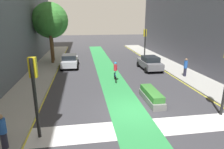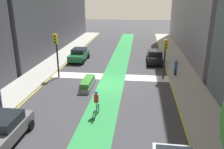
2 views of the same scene
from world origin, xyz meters
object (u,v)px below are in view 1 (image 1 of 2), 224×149
pedestrian_sidewalk_left_a (3,131)px  street_tree_near (49,23)px  pedestrian_sidewalk_right_a (185,67)px  traffic_signal_near_left (34,83)px  traffic_signal_far_right (145,39)px  median_planter (152,96)px  car_silver_left_far (70,61)px  car_grey_right_far (150,63)px  street_tree_far (50,20)px  cyclist_in_lane (115,71)px

pedestrian_sidewalk_left_a → street_tree_near: size_ratio=0.25×
pedestrian_sidewalk_right_a → street_tree_near: bearing=148.8°
traffic_signal_near_left → traffic_signal_far_right: traffic_signal_far_right is taller
traffic_signal_near_left → median_planter: 8.03m
pedestrian_sidewalk_right_a → traffic_signal_near_left: bearing=-146.2°
car_silver_left_far → pedestrian_sidewalk_left_a: bearing=-97.5°
car_grey_right_far → street_tree_far: street_tree_far is taller
car_grey_right_far → cyclist_in_lane: cyclist_in_lane is taller
traffic_signal_far_right → traffic_signal_near_left: bearing=-123.5°
traffic_signal_near_left → pedestrian_sidewalk_left_a: (-1.28, -1.00, -1.83)m
car_grey_right_far → cyclist_in_lane: (-4.63, -3.63, 0.17)m
cyclist_in_lane → pedestrian_sidewalk_left_a: bearing=-125.5°
pedestrian_sidewalk_left_a → street_tree_near: 18.11m
traffic_signal_far_right → cyclist_in_lane: 9.68m
median_planter → street_tree_far: bearing=120.1°
traffic_signal_far_right → street_tree_near: bearing=177.0°
cyclist_in_lane → street_tree_far: bearing=124.9°
car_silver_left_far → pedestrian_sidewalk_right_a: (11.54, -6.14, 0.27)m
cyclist_in_lane → pedestrian_sidewalk_right_a: bearing=0.6°
traffic_signal_near_left → car_grey_right_far: size_ratio=0.95×
traffic_signal_far_right → pedestrian_sidewalk_right_a: bearing=-77.5°
street_tree_near → street_tree_far: (-0.09, 1.44, 0.29)m
median_planter → pedestrian_sidewalk_left_a: bearing=-153.4°
traffic_signal_far_right → cyclist_in_lane: (-5.32, -7.82, -2.06)m
street_tree_near → median_planter: size_ratio=2.11×
street_tree_far → median_planter: size_ratio=2.41×
traffic_signal_near_left → cyclist_in_lane: (5.25, 8.17, -1.84)m
cyclist_in_lane → street_tree_far: street_tree_far is taller
traffic_signal_near_left → pedestrian_sidewalk_right_a: traffic_signal_near_left is taller
pedestrian_sidewalk_right_a → median_planter: 7.37m
car_silver_left_far → street_tree_near: street_tree_near is taller
cyclist_in_lane → pedestrian_sidewalk_left_a: cyclist_in_lane is taller
street_tree_near → median_planter: 16.65m
car_silver_left_far → median_planter: bearing=-60.9°
traffic_signal_near_left → median_planter: bearing=24.3°
pedestrian_sidewalk_right_a → cyclist_in_lane: bearing=-179.4°
pedestrian_sidewalk_right_a → car_silver_left_far: bearing=152.0°
street_tree_far → median_planter: (8.65, -14.92, -5.03)m
traffic_signal_near_left → traffic_signal_far_right: (10.56, 15.99, 0.22)m
cyclist_in_lane → median_planter: (1.74, -5.02, -0.57)m
street_tree_near → cyclist_in_lane: bearing=-51.2°
traffic_signal_near_left → pedestrian_sidewalk_left_a: traffic_signal_near_left is taller
street_tree_near → street_tree_far: size_ratio=0.88×
traffic_signal_near_left → car_silver_left_far: size_ratio=0.95×
traffic_signal_near_left → cyclist_in_lane: size_ratio=2.16×
car_grey_right_far → street_tree_far: (-11.54, 6.27, 4.63)m
street_tree_near → car_silver_left_far: bearing=-44.3°
street_tree_near → traffic_signal_near_left: bearing=-84.6°
car_grey_right_far → street_tree_near: street_tree_near is taller
car_grey_right_far → traffic_signal_near_left: bearing=-130.0°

